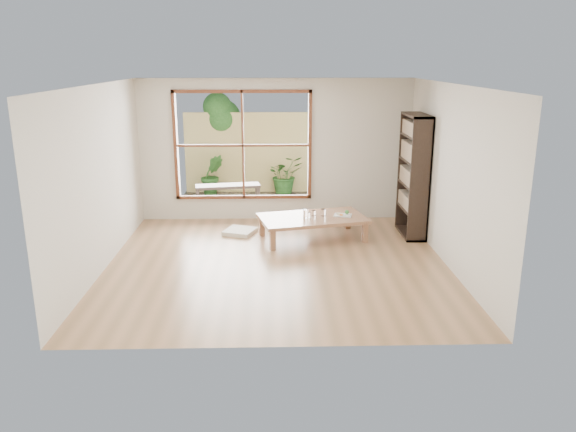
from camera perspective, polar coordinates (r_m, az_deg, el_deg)
name	(u,v)px	position (r m, az deg, el deg)	size (l,w,h in m)	color
ground	(277,264)	(8.37, -1.10, -4.85)	(5.00, 5.00, 0.00)	tan
low_table	(313,219)	(9.41, 2.51, -0.35)	(1.92, 1.35, 0.38)	#996B4A
floor_cushion	(240,231)	(9.80, -4.90, -1.57)	(0.48, 0.48, 0.07)	white
bookshelf	(413,176)	(9.70, 12.62, 4.01)	(0.33, 0.93, 2.06)	black
glass_tall	(305,214)	(9.31, 1.79, 0.22)	(0.08, 0.08, 0.14)	silver
glass_mid	(323,213)	(9.45, 3.62, 0.36)	(0.08, 0.08, 0.11)	silver
glass_short	(314,213)	(9.45, 2.65, 0.30)	(0.07, 0.07, 0.09)	silver
glass_small	(308,215)	(9.36, 2.07, 0.13)	(0.07, 0.07, 0.08)	silver
food_tray	(344,214)	(9.50, 5.67, 0.16)	(0.33, 0.27, 0.09)	white
deck	(247,204)	(11.78, -4.18, 1.26)	(2.80, 2.00, 0.05)	#342C26
garden_bench	(228,188)	(11.58, -6.14, 2.89)	(1.36, 0.59, 0.42)	black
bamboo_fence	(248,153)	(12.57, -4.07, 6.38)	(2.80, 0.06, 1.80)	tan
shrub_right	(285,174)	(12.49, -0.31, 4.25)	(0.76, 0.66, 0.85)	#306525
shrub_left	(212,175)	(12.40, -7.72, 4.15)	(0.50, 0.40, 0.90)	#306525
garden_tree	(218,119)	(12.82, -7.15, 9.75)	(1.04, 0.85, 2.22)	#4C3D2D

